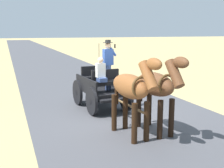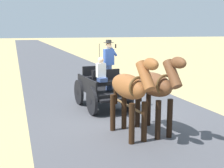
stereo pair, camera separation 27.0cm
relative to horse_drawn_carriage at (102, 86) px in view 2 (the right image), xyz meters
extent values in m
plane|color=tan|center=(-0.42, 0.77, -0.82)|extent=(200.00, 200.00, 0.00)
cube|color=#4C4C51|center=(-0.42, 0.77, -0.81)|extent=(6.28, 160.00, 0.01)
cube|color=black|center=(0.01, -0.08, -0.16)|extent=(1.36, 2.28, 0.12)
cube|color=black|center=(-0.56, -0.13, 0.12)|extent=(0.22, 2.09, 0.44)
cube|color=black|center=(0.58, -0.04, 0.12)|extent=(0.22, 2.09, 0.44)
cube|color=black|center=(-0.08, 1.13, -0.26)|extent=(1.09, 0.32, 0.08)
cube|color=black|center=(0.10, -1.28, -0.34)|extent=(0.73, 0.25, 0.06)
cube|color=black|center=(-0.04, 0.52, 0.22)|extent=(1.04, 0.43, 0.14)
cube|color=black|center=(-0.02, 0.34, 0.44)|extent=(1.02, 0.16, 0.44)
cube|color=black|center=(0.05, -0.58, 0.22)|extent=(1.04, 0.43, 0.14)
cube|color=black|center=(0.06, -0.76, 0.44)|extent=(1.02, 0.16, 0.44)
cylinder|color=black|center=(-0.70, 0.64, -0.34)|extent=(0.17, 0.96, 0.96)
cylinder|color=black|center=(-0.70, 0.64, -0.34)|extent=(0.14, 0.22, 0.21)
cylinder|color=black|center=(0.60, 0.73, -0.34)|extent=(0.17, 0.96, 0.96)
cylinder|color=black|center=(0.60, 0.73, -0.34)|extent=(0.14, 0.22, 0.21)
cylinder|color=black|center=(-0.58, -0.90, -0.34)|extent=(0.17, 0.96, 0.96)
cylinder|color=black|center=(-0.58, -0.90, -0.34)|extent=(0.14, 0.22, 0.21)
cylinder|color=black|center=(0.71, -0.80, -0.34)|extent=(0.17, 0.96, 0.96)
cylinder|color=black|center=(0.71, -0.80, -0.34)|extent=(0.14, 0.22, 0.21)
cylinder|color=brown|center=(-0.15, 2.11, -0.21)|extent=(0.22, 2.00, 0.07)
cylinder|color=black|center=(0.26, 0.54, 0.92)|extent=(0.02, 0.02, 1.30)
cylinder|color=#384C7F|center=(-0.16, 0.23, 0.35)|extent=(0.22, 0.22, 0.90)
cube|color=#2D4C99|center=(-0.16, 0.23, 1.08)|extent=(0.36, 0.24, 0.56)
sphere|color=beige|center=(-0.16, 0.23, 1.48)|extent=(0.22, 0.22, 0.22)
cylinder|color=black|center=(-0.16, 0.23, 1.58)|extent=(0.36, 0.36, 0.01)
cylinder|color=black|center=(-0.16, 0.23, 1.63)|extent=(0.20, 0.20, 0.10)
cylinder|color=#2D4C99|center=(-0.35, 0.26, 1.26)|extent=(0.27, 0.10, 0.32)
cube|color=black|center=(-0.41, 0.28, 1.46)|extent=(0.03, 0.07, 0.14)
cube|color=#384C7F|center=(0.20, 0.66, 0.36)|extent=(0.30, 0.34, 0.14)
cube|color=silver|center=(0.21, 0.54, 0.67)|extent=(0.31, 0.22, 0.48)
sphere|color=beige|center=(0.21, 0.54, 1.02)|extent=(0.20, 0.20, 0.20)
ellipsoid|color=brown|center=(-0.60, 2.88, 0.55)|extent=(0.70, 1.61, 0.64)
cylinder|color=black|center=(-0.84, 3.41, -0.29)|extent=(0.15, 0.15, 1.05)
cylinder|color=black|center=(-0.47, 3.44, -0.29)|extent=(0.15, 0.15, 1.05)
cylinder|color=black|center=(-0.74, 2.32, -0.29)|extent=(0.15, 0.15, 1.05)
cylinder|color=black|center=(-0.37, 2.35, -0.29)|extent=(0.15, 0.15, 1.05)
cylinder|color=brown|center=(-0.68, 3.72, 0.95)|extent=(0.32, 0.67, 0.73)
ellipsoid|color=brown|center=(-0.70, 3.94, 1.26)|extent=(0.27, 0.56, 0.28)
cube|color=black|center=(-0.68, 3.70, 0.99)|extent=(0.11, 0.51, 0.56)
cylinder|color=black|center=(-0.54, 2.14, 0.25)|extent=(0.11, 0.11, 0.70)
torus|color=brown|center=(-0.66, 3.42, 0.63)|extent=(0.55, 0.12, 0.55)
ellipsoid|color=brown|center=(0.18, 2.94, 0.55)|extent=(0.75, 1.62, 0.64)
cylinder|color=black|center=(-0.07, 3.46, -0.29)|extent=(0.15, 0.15, 1.05)
cylinder|color=black|center=(0.29, 3.50, -0.29)|extent=(0.15, 0.15, 1.05)
cylinder|color=black|center=(0.06, 2.37, -0.29)|extent=(0.15, 0.15, 1.05)
cylinder|color=black|center=(0.42, 2.42, -0.29)|extent=(0.15, 0.15, 1.05)
cylinder|color=brown|center=(0.07, 3.77, 0.95)|extent=(0.34, 0.68, 0.73)
ellipsoid|color=brown|center=(0.05, 3.99, 1.26)|extent=(0.28, 0.56, 0.28)
cube|color=black|center=(0.07, 3.75, 0.99)|extent=(0.12, 0.51, 0.56)
cylinder|color=black|center=(0.27, 2.20, 0.25)|extent=(0.11, 0.11, 0.70)
torus|color=brown|center=(0.11, 3.48, 0.63)|extent=(0.55, 0.14, 0.55)
cone|color=orange|center=(-3.18, -2.82, -0.57)|extent=(0.32, 0.32, 0.50)
camera|label=1|loc=(3.21, 9.80, 2.01)|focal=46.27mm
camera|label=2|loc=(2.96, 9.89, 2.01)|focal=46.27mm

